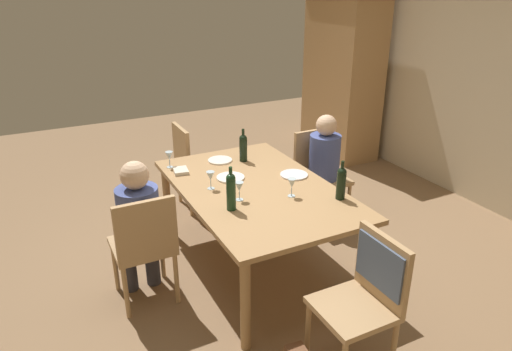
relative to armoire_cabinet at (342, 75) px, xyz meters
The scene contains 21 objects.
ground_plane 3.28m from the armoire_cabinet, 48.99° to the right, with size 10.00×10.00×0.00m, color #846647.
rear_room_partition 2.09m from the armoire_cabinet, 12.50° to the left, with size 6.40×0.12×2.70m, color beige.
armoire_cabinet is the anchor object (origin of this frame).
dining_table 3.12m from the armoire_cabinet, 48.99° to the right, with size 1.86×1.17×0.75m.
chair_near 3.96m from the armoire_cabinet, 57.31° to the right, with size 0.44×0.44×0.92m.
chair_far_left 2.13m from the armoire_cabinet, 41.95° to the right, with size 0.44×0.44×0.92m.
chair_left_end 2.59m from the armoire_cabinet, 73.44° to the right, with size 0.44×0.44×0.92m.
chair_right_end 4.04m from the armoire_cabinet, 33.50° to the right, with size 0.44×0.46×0.92m.
person_woman_host 3.88m from the armoire_cabinet, 58.72° to the right, with size 0.36×0.31×1.14m.
person_man_bearded 2.18m from the armoire_cabinet, 39.92° to the right, with size 0.35×0.30×1.12m.
wine_bottle_tall_green 2.63m from the armoire_cabinet, 56.16° to the right, with size 0.07×0.07×0.31m.
wine_bottle_dark_red 3.13m from the armoire_cabinet, 36.34° to the right, with size 0.07×0.07×0.31m.
wine_bottle_short_olive 3.54m from the armoire_cabinet, 49.26° to the right, with size 0.07×0.07×0.34m.
wine_glass_near_left 3.18m from the armoire_cabinet, 43.13° to the right, with size 0.07×0.07×0.15m.
wine_glass_centre 3.13m from the armoire_cabinet, 65.25° to the right, with size 0.07×0.07×0.15m.
wine_glass_near_right 3.37m from the armoire_cabinet, 49.45° to the right, with size 0.07×0.07×0.15m.
wine_glass_far 3.29m from the armoire_cabinet, 54.65° to the right, with size 0.07×0.07×0.15m.
dinner_plate_host 2.76m from the armoire_cabinet, 60.08° to the right, with size 0.22×0.22×0.01m, color white.
dinner_plate_guest_left 3.04m from the armoire_cabinet, 54.05° to the right, with size 0.24×0.24×0.01m, color white.
dinner_plate_guest_right 2.78m from the armoire_cabinet, 44.50° to the right, with size 0.24×0.24×0.01m, color white.
folded_napkin 3.16m from the armoire_cabinet, 62.31° to the right, with size 0.16×0.12×0.03m, color beige.
Camera 1 is at (3.12, -1.58, 2.35)m, focal length 33.10 mm.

